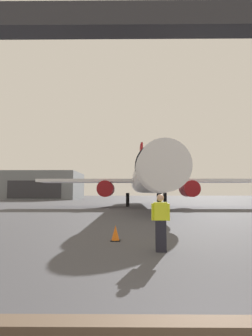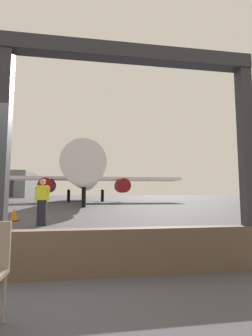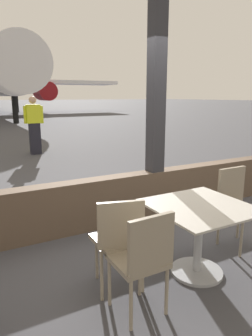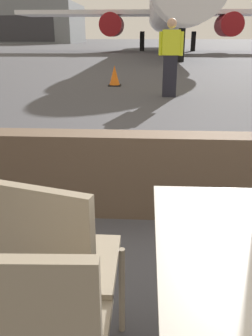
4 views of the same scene
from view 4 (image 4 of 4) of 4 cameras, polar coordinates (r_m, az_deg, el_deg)
name	(u,v)px [view 4 (image 4 of 4)]	position (r m, az deg, el deg)	size (l,w,h in m)	color
ground_plane	(156,48)	(42.55, 5.08, 19.27)	(220.00, 220.00, 0.00)	#424247
cafe_chair_aisle_left	(59,260)	(1.42, -11.07, -14.84)	(0.47, 0.47, 0.90)	gray
airplane	(170,9)	(32.77, 7.35, 24.80)	(26.58, 32.69, 10.33)	silver
ground_crew_worker	(170,57)	(8.39, 7.41, 17.81)	(0.56, 0.22, 1.74)	black
traffic_cone	(115,76)	(10.28, -1.92, 15.03)	(0.36, 0.36, 0.57)	orange
distant_hangar	(31,24)	(75.40, -15.47, 22.18)	(18.56, 16.11, 7.16)	slate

